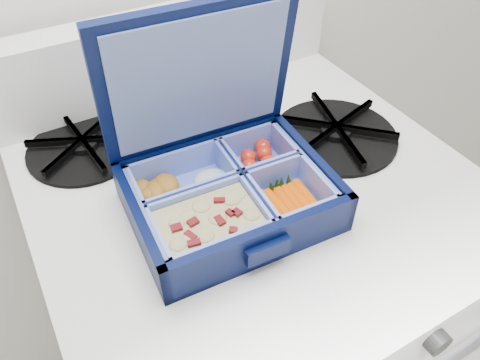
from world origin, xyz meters
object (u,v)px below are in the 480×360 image
stove (246,334)px  fork (231,127)px  bento_box (229,195)px  burner_grate (336,130)px

stove → fork: fork is taller
bento_box → fork: bearing=63.9°
stove → fork: 0.43m
burner_grate → stove: bearing=-176.2°
fork → stove: bearing=-54.3°
fork → bento_box: bearing=-67.8°
stove → bento_box: 0.45m
bento_box → burner_grate: size_ratio=1.30×
burner_grate → fork: burner_grate is taller
burner_grate → fork: bearing=142.3°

